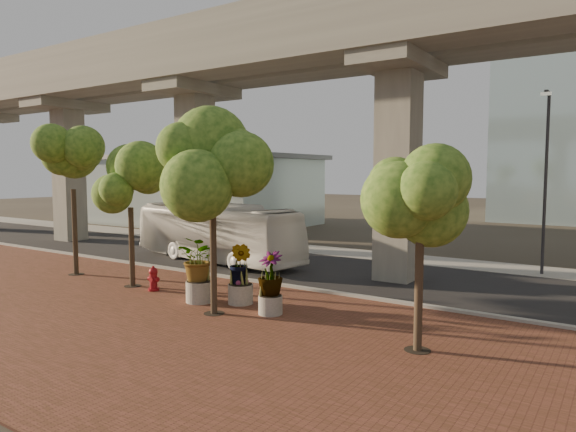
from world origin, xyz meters
The scene contains 18 objects.
ground centered at (0.00, 0.00, 0.00)m, with size 160.00×160.00×0.00m, color #322C24.
brick_plaza centered at (0.00, -8.00, 0.03)m, with size 70.00×13.00×0.06m, color brown.
asphalt_road centered at (0.00, 2.00, 0.02)m, with size 90.00×8.00×0.04m, color black.
curb_strip centered at (0.00, -2.00, 0.08)m, with size 70.00×0.25×0.16m, color #9C9991.
far_sidewalk centered at (0.00, 7.50, 0.03)m, with size 90.00×3.00×0.06m, color #9C9991.
transit_viaduct centered at (0.00, 2.00, 7.29)m, with size 72.00×5.60×12.40m.
station_pavilion centered at (-20.00, 16.00, 3.22)m, with size 23.00×13.00×6.30m.
transit_bus centered at (-3.77, 1.11, 1.53)m, with size 2.57×10.96×3.06m, color silver.
fire_hydrant centered at (-1.15, -5.50, 0.53)m, with size 0.49×0.44×0.98m.
planter_front centered at (1.61, -5.80, 1.51)m, with size 2.18×2.18×2.39m.
planter_right centered at (4.69, -5.68, 1.33)m, with size 1.96×1.96×2.09m.
planter_left centered at (3.00, -5.16, 1.39)m, with size 2.00×2.00×2.19m.
street_tree_far_west centered at (-6.63, -5.25, 5.11)m, with size 3.90×3.90×6.85m.
street_tree_near_west centered at (-2.50, -5.43, 4.22)m, with size 3.15×3.15×5.62m.
street_tree_near_east centered at (3.09, -6.67, 4.85)m, with size 3.94×3.94×6.60m.
street_tree_far_east centered at (9.95, -6.36, 3.94)m, with size 3.12×3.12×5.32m.
streetlamp_west centered at (-8.38, 6.47, 5.26)m, with size 0.45×1.31×9.02m.
streetlamp_east centered at (11.19, 6.73, 4.84)m, with size 0.41×1.20×8.29m.
Camera 1 is at (14.42, -19.21, 4.74)m, focal length 32.00 mm.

